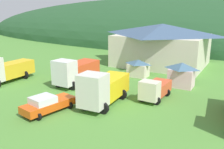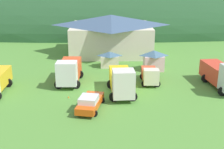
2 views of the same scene
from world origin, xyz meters
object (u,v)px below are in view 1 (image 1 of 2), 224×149
service_pickup_orange (48,104)px  light_truck_cream (155,89)px  heavy_rig_striped (4,70)px  traffic_cone_mid_row (57,103)px  heavy_rig_white (75,71)px  traffic_cone_near_pickup (51,97)px  flatbed_truck_yellow (103,88)px  play_shed_cream (138,68)px  depot_building (162,44)px  play_shed_pink (181,74)px

service_pickup_orange → light_truck_cream: bearing=148.9°
heavy_rig_striped → traffic_cone_mid_row: (10.87, -2.33, -1.73)m
heavy_rig_white → traffic_cone_near_pickup: bearing=6.3°
heavy_rig_white → flatbed_truck_yellow: flatbed_truck_yellow is taller
service_pickup_orange → traffic_cone_near_pickup: bearing=-129.3°
play_shed_cream → heavy_rig_white: heavy_rig_white is taller
heavy_rig_white → light_truck_cream: size_ratio=1.36×
light_truck_cream → traffic_cone_mid_row: 10.25m
light_truck_cream → depot_building: bearing=-161.7°
service_pickup_orange → traffic_cone_mid_row: 2.49m
play_shed_pink → heavy_rig_white: (-11.90, -5.61, 0.19)m
light_truck_cream → traffic_cone_mid_row: light_truck_cream is taller
depot_building → heavy_rig_striped: 24.87m
depot_building → light_truck_cream: (4.89, -16.69, -2.44)m
play_shed_pink → flatbed_truck_yellow: size_ratio=0.44×
flatbed_truck_yellow → traffic_cone_mid_row: flatbed_truck_yellow is taller
traffic_cone_near_pickup → heavy_rig_striped: bearing=171.8°
play_shed_cream → heavy_rig_striped: bearing=-141.1°
play_shed_pink → light_truck_cream: 5.94m
heavy_rig_striped → heavy_rig_white: (8.56, 3.80, 0.03)m
play_shed_cream → traffic_cone_mid_row: 13.96m
depot_building → traffic_cone_mid_row: bearing=-98.5°
heavy_rig_white → service_pickup_orange: size_ratio=1.25×
depot_building → light_truck_cream: 17.56m
play_shed_pink → play_shed_cream: bearing=164.4°
flatbed_truck_yellow → light_truck_cream: bearing=132.7°
play_shed_cream → heavy_rig_striped: heavy_rig_striped is taller
flatbed_truck_yellow → traffic_cone_near_pickup: bearing=-85.5°
light_truck_cream → traffic_cone_near_pickup: bearing=-62.1°
play_shed_cream → traffic_cone_near_pickup: size_ratio=6.35×
light_truck_cream → play_shed_pink: bearing=168.9°
heavy_rig_striped → traffic_cone_near_pickup: heavy_rig_striped is taller
depot_building → play_shed_pink: depot_building is taller
light_truck_cream → heavy_rig_white: bearing=-89.0°
play_shed_pink → heavy_rig_striped: (-20.46, -9.40, 0.17)m
flatbed_truck_yellow → traffic_cone_near_pickup: flatbed_truck_yellow is taller
play_shed_cream → heavy_rig_striped: (-13.92, -11.23, 0.48)m
heavy_rig_striped → light_truck_cream: size_ratio=1.50×
traffic_cone_mid_row → depot_building: bearing=81.5°
play_shed_cream → flatbed_truck_yellow: flatbed_truck_yellow is taller
heavy_rig_striped → light_truck_cream: 19.48m
flatbed_truck_yellow → light_truck_cream: flatbed_truck_yellow is taller
play_shed_cream → flatbed_truck_yellow: size_ratio=0.41×
play_shed_pink → heavy_rig_striped: bearing=-155.3°
play_shed_pink → heavy_rig_white: bearing=-154.8°
heavy_rig_white → flatbed_truck_yellow: size_ratio=0.95×
flatbed_truck_yellow → light_truck_cream: 5.69m
depot_building → light_truck_cream: size_ratio=3.08×
traffic_cone_mid_row → heavy_rig_white: bearing=110.7°
play_shed_pink → light_truck_cream: (-1.34, -5.78, -0.42)m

